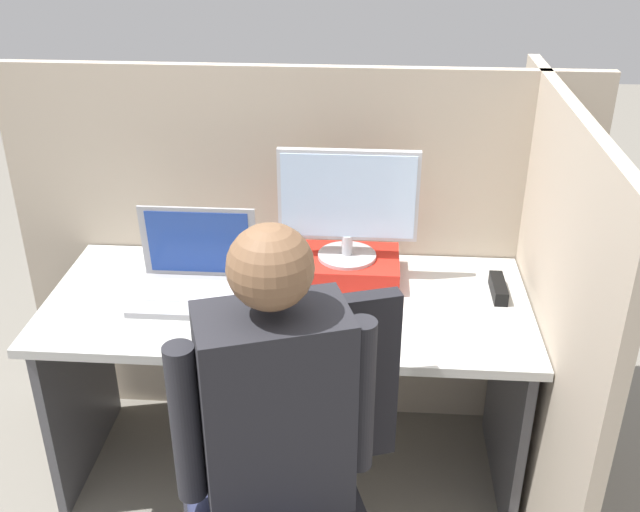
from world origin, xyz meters
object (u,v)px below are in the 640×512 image
object	(u,v)px
carrot_toy	(277,329)
office_chair	(295,486)
laptop	(196,279)
stapler	(498,288)
paper_box	(347,267)
monitor	(348,203)
person	(265,454)

from	to	relation	value
carrot_toy	office_chair	distance (m)	0.46
laptop	carrot_toy	world-z (taller)	laptop
office_chair	stapler	bearing A→B (deg)	48.70
stapler	carrot_toy	distance (m)	0.74
laptop	carrot_toy	bearing A→B (deg)	-37.81
laptop	paper_box	bearing A→B (deg)	16.46
monitor	office_chair	bearing A→B (deg)	-97.61
laptop	stapler	bearing A→B (deg)	3.81
laptop	office_chair	distance (m)	0.77
laptop	person	distance (m)	0.83
person	monitor	bearing A→B (deg)	80.55
paper_box	carrot_toy	distance (m)	0.41
monitor	person	bearing A→B (deg)	-99.45
laptop	stapler	xyz separation A→B (m)	(0.97, 0.06, -0.03)
laptop	office_chair	world-z (taller)	laptop
monitor	stapler	bearing A→B (deg)	-9.21
paper_box	office_chair	distance (m)	0.80
carrot_toy	laptop	bearing A→B (deg)	142.19
laptop	office_chair	xyz separation A→B (m)	(0.38, -0.61, -0.27)
monitor	person	world-z (taller)	person
paper_box	laptop	size ratio (longest dim) A/B	0.91
paper_box	laptop	bearing A→B (deg)	-163.54
monitor	stapler	size ratio (longest dim) A/B	2.87
stapler	carrot_toy	bearing A→B (deg)	-156.95
paper_box	office_chair	size ratio (longest dim) A/B	0.36
monitor	carrot_toy	world-z (taller)	monitor
paper_box	carrot_toy	xyz separation A→B (m)	(-0.19, -0.37, -0.01)
monitor	stapler	world-z (taller)	monitor
paper_box	monitor	bearing A→B (deg)	90.00
person	carrot_toy	bearing A→B (deg)	94.14
carrot_toy	office_chair	xyz separation A→B (m)	(0.09, -0.39, -0.24)
paper_box	laptop	world-z (taller)	laptop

